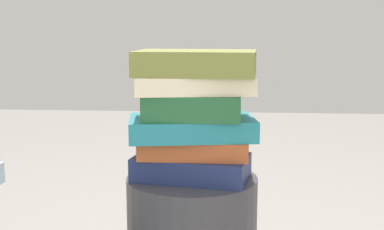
{
  "coord_description": "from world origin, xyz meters",
  "views": [
    {
      "loc": [
        -0.1,
        1.27,
        0.85
      ],
      "look_at": [
        0.0,
        0.0,
        0.64
      ],
      "focal_mm": 49.62,
      "sensor_mm": 36.0,
      "label": 1
    }
  ],
  "objects_px": {
    "book_rust": "(194,146)",
    "book_forest": "(190,104)",
    "book_navy": "(190,167)",
    "book_olive": "(196,63)",
    "book_teal": "(191,128)",
    "book_cream": "(194,84)"
  },
  "relations": [
    {
      "from": "book_rust",
      "to": "book_olive",
      "type": "xyz_separation_m",
      "value": [
        -0.0,
        0.01,
        0.2
      ]
    },
    {
      "from": "book_cream",
      "to": "book_rust",
      "type": "bearing_deg",
      "value": -103.79
    },
    {
      "from": "book_teal",
      "to": "book_olive",
      "type": "relative_size",
      "value": 1.06
    },
    {
      "from": "book_teal",
      "to": "book_cream",
      "type": "distance_m",
      "value": 0.11
    },
    {
      "from": "book_teal",
      "to": "book_rust",
      "type": "bearing_deg",
      "value": -163.08
    },
    {
      "from": "book_rust",
      "to": "book_teal",
      "type": "height_order",
      "value": "book_teal"
    },
    {
      "from": "book_olive",
      "to": "book_cream",
      "type": "bearing_deg",
      "value": 3.15
    },
    {
      "from": "book_rust",
      "to": "book_olive",
      "type": "bearing_deg",
      "value": 124.9
    },
    {
      "from": "book_teal",
      "to": "book_olive",
      "type": "distance_m",
      "value": 0.16
    },
    {
      "from": "book_forest",
      "to": "book_olive",
      "type": "bearing_deg",
      "value": 125.28
    },
    {
      "from": "book_teal",
      "to": "book_olive",
      "type": "xyz_separation_m",
      "value": [
        -0.01,
        0.0,
        0.16
      ]
    },
    {
      "from": "book_cream",
      "to": "book_teal",
      "type": "bearing_deg",
      "value": -29.5
    },
    {
      "from": "book_navy",
      "to": "book_rust",
      "type": "bearing_deg",
      "value": -130.44
    },
    {
      "from": "book_rust",
      "to": "book_forest",
      "type": "bearing_deg",
      "value": -51.79
    },
    {
      "from": "book_olive",
      "to": "book_teal",
      "type": "bearing_deg",
      "value": -9.49
    },
    {
      "from": "book_navy",
      "to": "book_olive",
      "type": "height_order",
      "value": "book_olive"
    },
    {
      "from": "book_cream",
      "to": "book_olive",
      "type": "bearing_deg",
      "value": 171.63
    },
    {
      "from": "book_teal",
      "to": "book_forest",
      "type": "xyz_separation_m",
      "value": [
        0.0,
        -0.02,
        0.06
      ]
    },
    {
      "from": "book_olive",
      "to": "book_rust",
      "type": "bearing_deg",
      "value": -52.05
    },
    {
      "from": "book_teal",
      "to": "book_cream",
      "type": "height_order",
      "value": "book_cream"
    },
    {
      "from": "book_teal",
      "to": "book_olive",
      "type": "bearing_deg",
      "value": 158.3
    },
    {
      "from": "book_teal",
      "to": "book_cream",
      "type": "bearing_deg",
      "value": 149.81
    }
  ]
}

